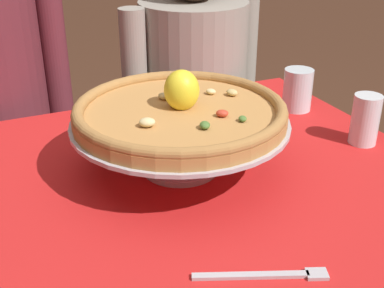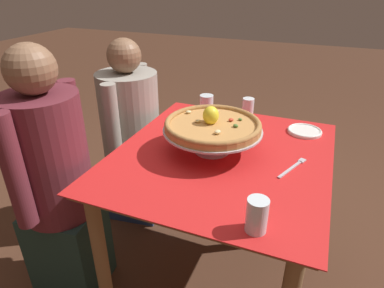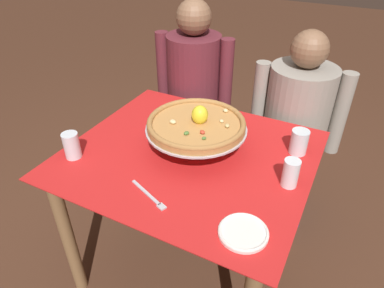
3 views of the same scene
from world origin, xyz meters
name	(u,v)px [view 1 (image 1 of 3)]	position (x,y,z in m)	size (l,w,h in m)	color
dining_table	(187,231)	(0.00, 0.00, 0.63)	(1.04, 0.93, 0.75)	olive
pizza_stand	(180,131)	(0.01, 0.05, 0.84)	(0.44, 0.44, 0.11)	#B7B7C1
pizza	(180,111)	(0.01, 0.05, 0.88)	(0.42, 0.42, 0.10)	#BC8447
water_glass_back_right	(297,92)	(0.42, 0.23, 0.80)	(0.08, 0.08, 0.11)	silver
water_glass_side_right	(365,122)	(0.44, -0.01, 0.81)	(0.06, 0.06, 0.12)	white
dinner_fork	(268,275)	(0.00, -0.31, 0.76)	(0.19, 0.09, 0.01)	#B7B7C1
diner_right	(193,119)	(0.32, 0.68, 0.56)	(0.51, 0.40, 1.16)	navy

